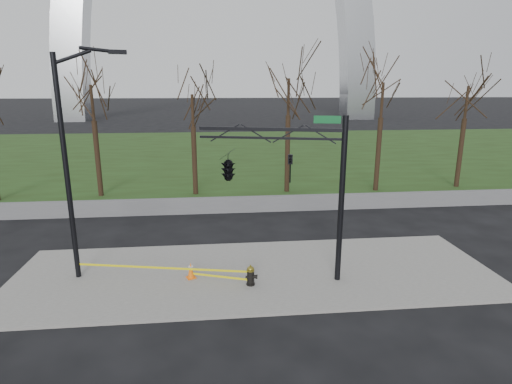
{
  "coord_description": "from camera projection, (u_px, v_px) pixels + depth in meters",
  "views": [
    {
      "loc": [
        -1.45,
        -14.25,
        6.92
      ],
      "look_at": [
        0.22,
        2.0,
        2.71
      ],
      "focal_mm": 28.82,
      "sensor_mm": 36.0,
      "label": 1
    }
  ],
  "objects": [
    {
      "name": "traffic_cone",
      "position": [
        191.0,
        270.0,
        15.0
      ],
      "size": [
        0.41,
        0.41,
        0.6
      ],
      "rotation": [
        0.0,
        0.0,
        0.43
      ],
      "color": "orange",
      "rests_on": "sidewalk"
    },
    {
      "name": "grass_strip",
      "position": [
        228.0,
        152.0,
        44.49
      ],
      "size": [
        120.0,
        40.0,
        0.06
      ],
      "primitive_type": "cube",
      "color": "#243714",
      "rests_on": "ground"
    },
    {
      "name": "sidewalk",
      "position": [
        256.0,
        273.0,
        15.59
      ],
      "size": [
        18.0,
        6.0,
        0.1
      ],
      "primitive_type": "cube",
      "color": "gray",
      "rests_on": "ground"
    },
    {
      "name": "ground",
      "position": [
        256.0,
        274.0,
        15.6
      ],
      "size": [
        500.0,
        500.0,
        0.0
      ],
      "primitive_type": "plane",
      "color": "black",
      "rests_on": "ground"
    },
    {
      "name": "guardrail",
      "position": [
        241.0,
        204.0,
        23.19
      ],
      "size": [
        60.0,
        0.3,
        0.9
      ],
      "primitive_type": "cube",
      "color": "#59595B",
      "rests_on": "ground"
    },
    {
      "name": "tree_row",
      "position": [
        334.0,
        133.0,
        26.81
      ],
      "size": [
        58.82,
        4.0,
        7.92
      ],
      "color": "black",
      "rests_on": "ground"
    },
    {
      "name": "caution_tape",
      "position": [
        177.0,
        270.0,
        14.76
      ],
      "size": [
        6.28,
        1.31,
        0.39
      ],
      "color": "yellow",
      "rests_on": "ground"
    },
    {
      "name": "fire_hydrant",
      "position": [
        251.0,
        276.0,
        14.47
      ],
      "size": [
        0.47,
        0.3,
        0.75
      ],
      "rotation": [
        0.0,
        0.0,
        -0.16
      ],
      "color": "black",
      "rests_on": "sidewalk"
    },
    {
      "name": "street_light",
      "position": [
        72.0,
        153.0,
        14.13
      ],
      "size": [
        2.34,
        0.8,
        8.21
      ],
      "rotation": [
        0.0,
        0.0,
        0.27
      ],
      "color": "black",
      "rests_on": "ground"
    },
    {
      "name": "traffic_signal_mast",
      "position": [
        249.0,
        167.0,
        14.46
      ],
      "size": [
        4.95,
        2.54,
        6.0
      ],
      "rotation": [
        0.0,
        0.0,
        -0.26
      ],
      "color": "black",
      "rests_on": "ground"
    }
  ]
}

